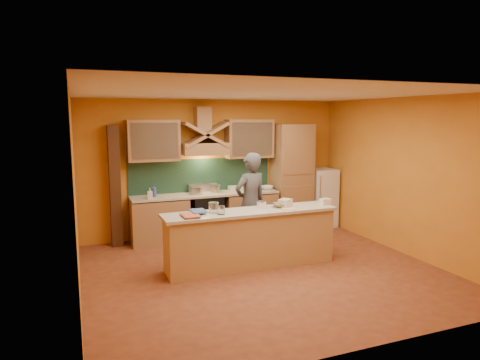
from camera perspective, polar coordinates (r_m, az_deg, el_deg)
name	(u,v)px	position (r m, az deg, el deg)	size (l,w,h in m)	color
floor	(264,271)	(7.01, 3.18, -12.06)	(5.50, 5.00, 0.01)	brown
ceiling	(265,93)	(6.58, 3.38, 11.44)	(5.50, 5.00, 0.01)	white
wall_back	(215,168)	(8.97, -3.34, 1.66)	(5.50, 0.02, 2.80)	orange
wall_front	(366,221)	(4.54, 16.49, -5.31)	(5.50, 0.02, 2.80)	orange
wall_left	(75,197)	(6.07, -21.10, -2.12)	(0.02, 5.00, 2.80)	orange
wall_right	(405,176)	(8.17, 21.12, 0.46)	(0.02, 5.00, 2.80)	orange
base_cabinet_left	(159,221)	(8.55, -10.69, -5.41)	(1.10, 0.60, 0.86)	#A2744A
base_cabinet_right	(249,213)	(9.07, 1.22, -4.46)	(1.10, 0.60, 0.86)	#A2744A
counter_top	(206,194)	(8.67, -4.59, -1.92)	(3.00, 0.62, 0.04)	beige
stove	(206,216)	(8.76, -4.56, -4.82)	(0.60, 0.58, 0.90)	black
backsplash	(202,175)	(8.88, -5.15, 0.61)	(3.00, 0.03, 0.70)	#183628
range_hood	(204,149)	(8.60, -4.76, 4.17)	(0.92, 0.50, 0.24)	#A2744A
hood_chimney	(203,119)	(8.67, -5.00, 8.04)	(0.30, 0.30, 0.50)	#A2744A
upper_cabinet_left	(153,141)	(8.44, -11.48, 5.18)	(1.00, 0.35, 0.80)	#A2744A
upper_cabinet_right	(249,139)	(8.99, 1.24, 5.53)	(1.00, 0.35, 0.80)	#A2744A
pantry_column	(292,177)	(9.36, 6.90, 0.36)	(0.80, 0.60, 2.30)	#A2744A
fridge	(321,198)	(9.82, 10.72, -2.31)	(0.58, 0.60, 1.30)	white
trim_column_left	(115,186)	(8.46, -16.35, -0.78)	(0.20, 0.30, 2.30)	#472816
island_body	(251,240)	(7.09, 1.46, -8.06)	(2.80, 0.55, 0.88)	tan
island_top	(251,212)	(6.97, 1.47, -4.27)	(2.90, 0.62, 0.05)	beige
person	(250,203)	(7.76, 1.40, -3.04)	(0.66, 0.44, 1.82)	#4C4C51
pot_large	(196,191)	(8.60, -5.84, -1.54)	(0.25, 0.25, 0.14)	#ADADB4
pot_small	(215,189)	(8.78, -3.30, -1.26)	(0.18, 0.18, 0.16)	#B5B4BB
soap_bottle_a	(150,194)	(8.22, -11.92, -1.77)	(0.09, 0.10, 0.21)	silver
soap_bottle_b	(154,190)	(8.44, -11.38, -1.37)	(0.09, 0.10, 0.25)	#334D8E
bowl_back	(267,188)	(9.12, 3.65, -1.02)	(0.25, 0.25, 0.08)	white
dish_rack	(235,188)	(8.94, -0.61, -1.13)	(0.28, 0.22, 0.10)	silver
book_lower	(182,217)	(6.53, -7.73, -4.85)	(0.26, 0.34, 0.03)	#AE503E
book_upper	(191,212)	(6.75, -6.53, -4.23)	(0.24, 0.32, 0.02)	#3F588B
jar_large	(214,208)	(6.79, -3.53, -3.68)	(0.16, 0.16, 0.17)	silver
jar_small	(221,210)	(6.68, -2.52, -4.03)	(0.11, 0.11, 0.13)	silver
kitchen_scale	(262,205)	(7.14, 2.90, -3.34)	(0.13, 0.13, 0.11)	white
mixing_bowl	(280,205)	(7.24, 5.38, -3.37)	(0.27, 0.27, 0.07)	silver
cloth	(289,209)	(7.09, 6.54, -3.84)	(0.23, 0.17, 0.02)	beige
grocery_bag_a	(285,203)	(7.23, 6.05, -3.10)	(0.21, 0.17, 0.14)	beige
grocery_bag_b	(325,202)	(7.56, 11.30, -2.85)	(0.17, 0.13, 0.10)	#ECE8C3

